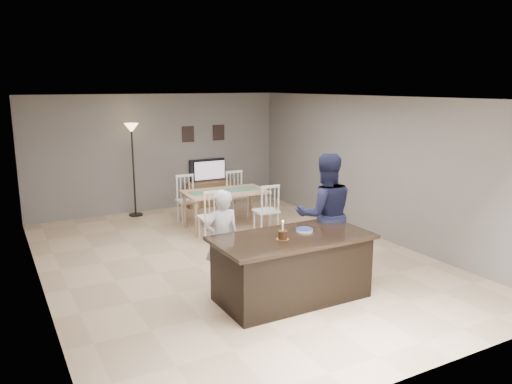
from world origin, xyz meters
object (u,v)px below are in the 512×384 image
woman (222,240)px  television (208,170)px  tv_console (210,193)px  kitchen_island (292,267)px  birthday_cake (283,235)px  plate_stack (305,230)px  dining_table (225,197)px  floor_lamp (132,145)px  man (325,215)px

woman → television: bearing=-110.5°
television → woman: 5.21m
tv_console → kitchen_island: bearing=-102.2°
birthday_cake → plate_stack: birthday_cake is taller
tv_console → plate_stack: bearing=-99.7°
tv_console → television: television is taller
television → woman: size_ratio=0.63×
tv_console → woman: 5.16m
television → dining_table: (-0.52, -2.06, -0.21)m
woman → kitchen_island: bearing=132.0°
tv_console → television: 0.57m
kitchen_island → television: (1.20, 5.64, 0.41)m
birthday_cake → floor_lamp: bearing=95.0°
kitchen_island → floor_lamp: size_ratio=1.03×
birthday_cake → dining_table: birthday_cake is taller
man → birthday_cake: man is taller
dining_table → floor_lamp: bearing=129.6°
television → woman: woman is taller
television → plate_stack: bearing=80.5°
plate_stack → kitchen_island: bearing=-158.8°
plate_stack → dining_table: dining_table is taller
floor_lamp → dining_table: bearing=-54.3°
man → television: bearing=-72.5°
television → floor_lamp: bearing=5.0°
tv_console → dining_table: size_ratio=0.60×
woman → man: bearing=172.6°
kitchen_island → plate_stack: (0.27, 0.10, 0.46)m
kitchen_island → man: man is taller
kitchen_island → man: bearing=30.1°
tv_console → birthday_cake: bearing=-103.9°
tv_console → floor_lamp: bearing=-177.1°
birthday_cake → woman: bearing=120.3°
kitchen_island → floor_lamp: 5.64m
kitchen_island → man: (0.95, 0.55, 0.50)m
man → plate_stack: man is taller
dining_table → television: bearing=79.8°
television → tv_console: bearing=90.0°
tv_console → woman: woman is taller
plate_stack → floor_lamp: bearing=100.0°
woman → floor_lamp: floor_lamp is taller
man → floor_lamp: size_ratio=0.91×
woman → birthday_cake: bearing=121.1°
man → floor_lamp: floor_lamp is taller
tv_console → birthday_cake: size_ratio=4.63×
kitchen_island → television: bearing=78.0°
woman → plate_stack: woman is taller
woman → plate_stack: 1.19m
television → dining_table: size_ratio=0.46×
television → dining_table: bearing=75.8°
dining_table → birthday_cake: bearing=-99.5°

